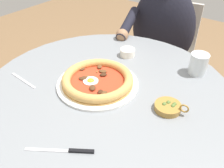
% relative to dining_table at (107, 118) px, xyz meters
% --- Properties ---
extents(dining_table, '(1.01, 1.01, 0.75)m').
position_rel_dining_table_xyz_m(dining_table, '(0.00, 0.00, 0.00)').
color(dining_table, gray).
rests_on(dining_table, ground).
extents(pizza_on_plate, '(0.33, 0.33, 0.05)m').
position_rel_dining_table_xyz_m(pizza_on_plate, '(-0.01, 0.04, 0.19)').
color(pizza_on_plate, white).
rests_on(pizza_on_plate, dining_table).
extents(water_glass, '(0.08, 0.08, 0.09)m').
position_rel_dining_table_xyz_m(water_glass, '(0.33, -0.25, 0.21)').
color(water_glass, silver).
rests_on(water_glass, dining_table).
extents(steak_knife, '(0.13, 0.18, 0.01)m').
position_rel_dining_table_xyz_m(steak_knife, '(-0.31, -0.11, 0.17)').
color(steak_knife, silver).
rests_on(steak_knife, dining_table).
extents(ramekin_capers, '(0.07, 0.07, 0.04)m').
position_rel_dining_table_xyz_m(ramekin_capers, '(0.27, 0.08, 0.19)').
color(ramekin_capers, white).
rests_on(ramekin_capers, dining_table).
extents(olive_pan, '(0.10, 0.12, 0.05)m').
position_rel_dining_table_xyz_m(olive_pan, '(0.03, -0.26, 0.18)').
color(olive_pan, olive).
rests_on(olive_pan, dining_table).
extents(fork_utensil, '(0.02, 0.16, 0.00)m').
position_rel_dining_table_xyz_m(fork_utensil, '(-0.18, 0.31, 0.17)').
color(fork_utensil, '#BCBCC1').
rests_on(fork_utensil, dining_table).
extents(diner_person, '(0.54, 0.43, 1.17)m').
position_rel_dining_table_xyz_m(diner_person, '(0.73, 0.13, -0.05)').
color(diner_person, '#282833').
rests_on(diner_person, ground).
extents(cafe_chair_diner, '(0.48, 0.48, 0.83)m').
position_rel_dining_table_xyz_m(cafe_chair_diner, '(0.87, 0.16, -0.08)').
color(cafe_chair_diner, beige).
rests_on(cafe_chair_diner, ground).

